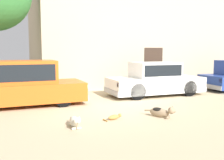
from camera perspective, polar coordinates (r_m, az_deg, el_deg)
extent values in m
plane|color=tan|center=(9.11, -1.43, -5.85)|extent=(80.00, 80.00, 0.00)
cube|color=#D15619|center=(9.74, -19.14, -2.54)|extent=(4.35, 1.76, 0.66)
cube|color=#D15619|center=(9.66, -20.07, 1.67)|extent=(2.61, 1.51, 0.79)
cube|color=black|center=(9.66, -20.07, 1.73)|extent=(2.40, 1.53, 0.55)
cube|color=#999BA0|center=(10.12, -6.85, -3.16)|extent=(0.13, 1.70, 0.20)
sphere|color=silver|center=(10.73, -7.71, -0.66)|extent=(0.20, 0.20, 0.20)
sphere|color=silver|center=(9.42, -5.58, -1.61)|extent=(0.20, 0.20, 0.20)
cylinder|color=black|center=(10.67, -12.36, -2.47)|extent=(0.63, 0.20, 0.63)
cylinder|color=black|center=(9.18, -10.67, -3.86)|extent=(0.63, 0.20, 0.63)
cube|color=silver|center=(11.55, 9.44, -0.97)|extent=(4.16, 1.79, 0.64)
cube|color=silver|center=(11.46, 9.33, 2.24)|extent=(1.93, 1.49, 0.66)
cube|color=black|center=(11.46, 9.33, 2.29)|extent=(1.78, 1.52, 0.46)
cube|color=#999BA0|center=(12.71, 17.41, -1.46)|extent=(0.16, 1.65, 0.20)
cube|color=#999BA0|center=(10.70, -0.08, -2.59)|extent=(0.16, 1.65, 0.20)
sphere|color=silver|center=(13.21, 15.80, 0.43)|extent=(0.20, 0.20, 0.20)
sphere|color=silver|center=(12.18, 19.50, -0.19)|extent=(0.20, 0.20, 0.20)
cube|color=red|center=(11.33, -1.37, -0.21)|extent=(0.04, 0.18, 0.18)
cube|color=red|center=(9.99, 1.38, -1.10)|extent=(0.04, 0.18, 0.18)
cylinder|color=black|center=(12.84, 12.55, -0.91)|extent=(0.67, 0.22, 0.67)
cylinder|color=black|center=(11.63, 16.56, -1.77)|extent=(0.67, 0.22, 0.67)
cylinder|color=black|center=(11.67, 2.33, -1.48)|extent=(0.67, 0.22, 0.67)
cylinder|color=black|center=(10.34, 5.56, -2.53)|extent=(0.67, 0.22, 0.67)
cube|color=#999BA0|center=(13.24, 20.50, -1.27)|extent=(0.20, 1.72, 0.20)
cube|color=red|center=(13.79, 18.56, 0.54)|extent=(0.05, 0.18, 0.18)
cube|color=red|center=(12.64, 22.74, -0.13)|extent=(0.05, 0.18, 0.18)
cylinder|color=black|center=(14.38, 21.21, -0.44)|extent=(0.67, 0.23, 0.66)
cube|color=tan|center=(18.23, 10.36, 12.71)|extent=(16.39, 6.75, 7.94)
cube|color=#38281E|center=(13.97, 9.04, 2.69)|extent=(1.10, 0.02, 2.10)
cylinder|color=beige|center=(6.59, -7.23, -10.43)|extent=(0.10, 0.06, 0.06)
cylinder|color=beige|center=(6.56, -8.38, -10.51)|extent=(0.10, 0.06, 0.06)
ellipsoid|color=beige|center=(6.79, -8.28, -9.03)|extent=(0.24, 0.58, 0.27)
sphere|color=beige|center=(6.43, -7.65, -8.90)|extent=(0.18, 0.18, 0.18)
cone|color=beige|center=(6.35, -7.47, -9.23)|extent=(0.10, 0.10, 0.10)
cone|color=beige|center=(6.42, -7.19, -8.16)|extent=(0.07, 0.07, 0.08)
cone|color=beige|center=(6.40, -8.14, -8.23)|extent=(0.07, 0.07, 0.08)
cylinder|color=beige|center=(7.12, -8.88, -8.17)|extent=(0.06, 0.21, 0.08)
cylinder|color=#997F60|center=(7.77, 12.34, -7.92)|extent=(0.12, 0.10, 0.06)
cylinder|color=#997F60|center=(7.67, 11.99, -8.11)|extent=(0.12, 0.10, 0.06)
ellipsoid|color=#997F60|center=(7.80, 10.32, -7.04)|extent=(0.49, 0.62, 0.27)
ellipsoid|color=black|center=(7.81, 10.02, -6.48)|extent=(0.33, 0.38, 0.15)
sphere|color=#997F60|center=(7.63, 12.89, -6.54)|extent=(0.20, 0.20, 0.20)
cone|color=#997F60|center=(7.59, 13.61, -6.73)|extent=(0.15, 0.15, 0.11)
cone|color=#997F60|center=(7.66, 13.08, -5.81)|extent=(0.10, 0.10, 0.09)
cone|color=#997F60|center=(7.56, 12.73, -5.97)|extent=(0.10, 0.10, 0.09)
cylinder|color=#997F60|center=(7.97, 7.83, -6.58)|extent=(0.16, 0.21, 0.08)
ellipsoid|color=#B77F3D|center=(7.42, 0.40, -8.16)|extent=(0.40, 0.25, 0.13)
sphere|color=#B77F3D|center=(7.55, 1.70, -7.74)|extent=(0.10, 0.10, 0.10)
cone|color=#B77F3D|center=(7.56, 1.58, -7.40)|extent=(0.04, 0.04, 0.04)
cone|color=#B77F3D|center=(7.52, 1.83, -7.48)|extent=(0.04, 0.04, 0.04)
cylinder|color=#B77F3D|center=(7.28, -1.50, -8.81)|extent=(0.08, 0.22, 0.04)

